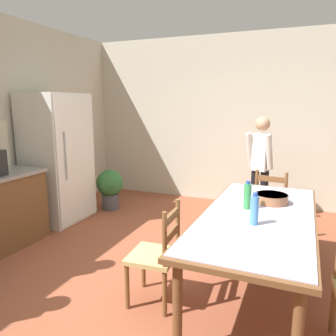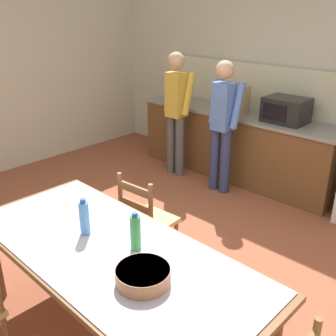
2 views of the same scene
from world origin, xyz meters
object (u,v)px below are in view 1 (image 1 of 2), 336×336
Objects in this scene: bottle_near_centre at (254,210)px; bottle_off_centre at (247,196)px; dining_table at (258,221)px; chair_side_far_left at (157,255)px; serving_bowl at (271,198)px; potted_plant at (110,186)px; chair_head_end at (272,204)px; refrigerator at (58,158)px; person_by_table at (260,164)px.

bottle_off_centre is (0.39, 0.12, 0.00)m from bottle_near_centre.
dining_table is 0.34m from bottle_near_centre.
chair_side_far_left is at bearing 105.35° from bottle_near_centre.
dining_table is 2.48× the size of chair_side_far_left.
dining_table is 0.96m from chair_side_far_left.
potted_plant is at bearing 65.44° from serving_bowl.
bottle_off_centre is 0.30× the size of chair_head_end.
refrigerator is 5.90× the size of serving_bowl.
chair_head_end is at bearing 3.65° from serving_bowl.
serving_bowl is (0.28, -0.20, -0.07)m from bottle_off_centre.
bottle_off_centre is at bearing -105.11° from refrigerator.
bottle_near_centre is 1.00× the size of bottle_off_centre.
chair_side_far_left is at bearing -139.45° from potted_plant.
person_by_table is (1.85, 0.10, -0.01)m from bottle_off_centre.
bottle_near_centre is 0.92m from chair_side_far_left.
chair_side_far_left is (-0.49, 0.78, -0.25)m from dining_table.
bottle_off_centre is 2.92m from potted_plant.
chair_head_end is at bearing 153.80° from chair_side_far_left.
refrigerator reaches higher than bottle_off_centre.
chair_head_end is 1.36× the size of potted_plant.
bottle_off_centre is 1.86m from person_by_table.
serving_bowl is 1.09m from chair_head_end.
serving_bowl reaches higher than dining_table.
bottle_near_centre reaches higher than serving_bowl.
bottle_off_centre reaches higher than serving_bowl.
bottle_near_centre is 0.41m from bottle_off_centre.
refrigerator is 6.99× the size of bottle_near_centre.
chair_side_far_left is at bearing 7.87° from person_by_table.
dining_table is 1.45× the size of person_by_table.
bottle_near_centre reaches higher than potted_plant.
serving_bowl is 0.48× the size of potted_plant.
chair_side_far_left is at bearing 132.59° from bottle_off_centre.
bottle_near_centre is at bearing -111.35° from refrigerator.
dining_table is at bearing -133.50° from bottle_off_centre.
bottle_near_centre is at bearing -163.51° from bottle_off_centre.
chair_head_end is at bearing -0.49° from bottle_near_centre.
bottle_off_centre is at bearing 128.93° from chair_side_far_left.
refrigerator is 1.21× the size of person_by_table.
potted_plant is (1.21, 2.66, -0.43)m from serving_bowl.
refrigerator reaches higher than person_by_table.
person_by_table is 2.33× the size of potted_plant.
person_by_table is 2.44m from potted_plant.
person_by_table is (2.25, 0.22, -0.01)m from bottle_near_centre.
serving_bowl is at bearing -6.76° from bottle_near_centre.
refrigerator is 3.15m from dining_table.
bottle_off_centre is 0.30× the size of chair_side_far_left.
dining_table is 7.06× the size of serving_bowl.
chair_head_end reaches higher than serving_bowl.
bottle_near_centre is at bearing 179.39° from dining_table.
person_by_table is (2.46, -0.56, 0.43)m from chair_side_far_left.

